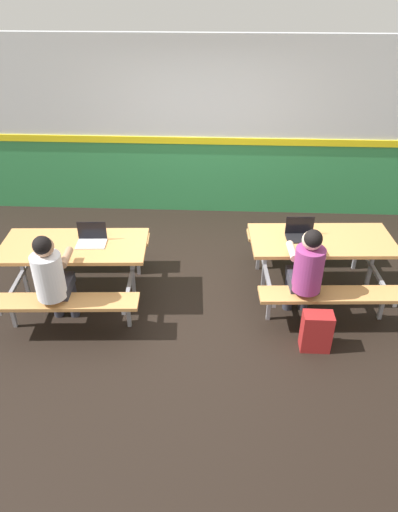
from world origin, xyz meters
The scene contains 9 objects.
ground_plane centered at (0.00, 0.00, -0.01)m, with size 10.00×10.00×0.02m, color black.
accent_backdrop centered at (0.00, 2.27, 1.25)m, with size 8.00×0.14×2.60m.
picnic_table_left centered at (-1.38, -0.17, 0.57)m, with size 1.65×1.63×0.74m.
picnic_table_right centered at (1.38, 0.09, 0.57)m, with size 1.65×1.63×0.74m.
student_nearer centered at (-1.46, -0.74, 0.71)m, with size 0.38×0.53×1.21m.
student_further centered at (1.13, -0.48, 0.71)m, with size 0.38×0.53×1.21m.
laptop_silver centered at (-1.19, -0.12, 0.79)m, with size 0.33×0.24×0.22m.
laptop_dark centered at (1.14, 0.11, 0.79)m, with size 0.33×0.24×0.22m.
backpack_dark centered at (1.23, -0.89, 0.22)m, with size 0.30×0.22×0.44m.
Camera 1 is at (0.23, -4.56, 3.39)m, focal length 32.93 mm.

